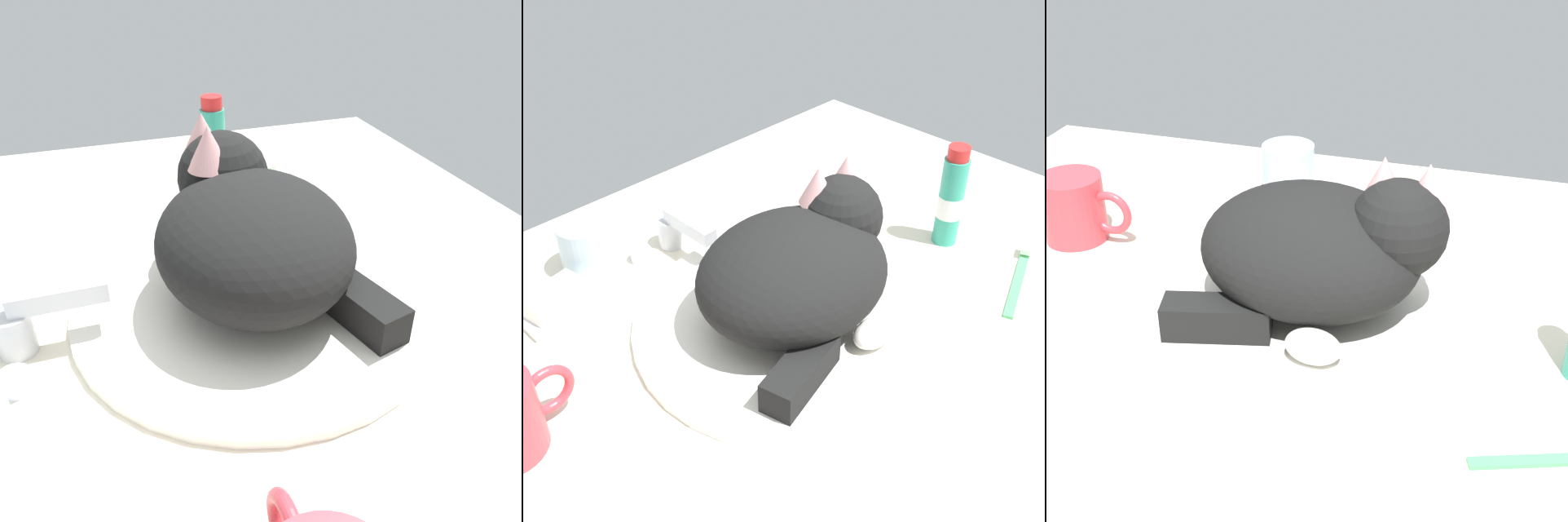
# 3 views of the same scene
# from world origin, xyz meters

# --- Properties ---
(ground_plane) EXTENTS (1.10, 0.83, 0.03)m
(ground_plane) POSITION_xyz_m (0.00, 0.00, -0.01)
(ground_plane) COLOR silver
(sink_basin) EXTENTS (0.38, 0.38, 0.01)m
(sink_basin) POSITION_xyz_m (0.00, 0.00, 0.01)
(sink_basin) COLOR white
(sink_basin) RESTS_ON ground_plane
(faucet) EXTENTS (0.13, 0.11, 0.06)m
(faucet) POSITION_xyz_m (0.00, 0.22, 0.03)
(faucet) COLOR silver
(faucet) RESTS_ON ground_plane
(cat) EXTENTS (0.27, 0.23, 0.16)m
(cat) POSITION_xyz_m (0.01, -0.00, 0.08)
(cat) COLOR black
(cat) RESTS_ON sink_basin
(coffee_mug) EXTENTS (0.12, 0.08, 0.08)m
(coffee_mug) POSITION_xyz_m (-0.32, 0.07, 0.04)
(coffee_mug) COLOR #C63842
(coffee_mug) RESTS_ON ground_plane
(rinse_cup) EXTENTS (0.07, 0.07, 0.07)m
(rinse_cup) POSITION_xyz_m (-0.11, 0.26, 0.04)
(rinse_cup) COLOR silver
(rinse_cup) RESTS_ON ground_plane
(soap_dish) EXTENTS (0.09, 0.06, 0.01)m
(soap_dish) POSITION_xyz_m (-0.19, 0.22, 0.01)
(soap_dish) COLOR white
(soap_dish) RESTS_ON ground_plane
(soap_bar) EXTENTS (0.08, 0.05, 0.02)m
(soap_bar) POSITION_xyz_m (-0.19, 0.22, 0.02)
(soap_bar) COLOR white
(soap_bar) RESTS_ON soap_dish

